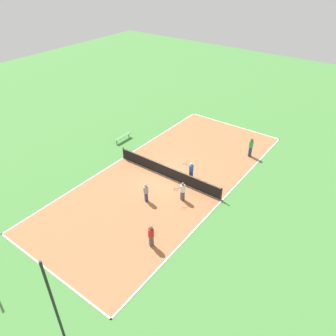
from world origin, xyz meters
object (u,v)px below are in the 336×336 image
object	(u,v)px
player_coach_red	(151,235)
tennis_ball_far_baseline	(221,127)
tennis_net	(168,172)
tennis_ball_midcourt	(197,168)
fence_post_back_left	(54,303)
tennis_ball_right_alley	(245,140)
player_near_white	(183,190)
bench	(123,137)
tennis_ball_left_sideline	(192,141)
player_far_green	(251,146)
player_near_blue	(191,169)
player_baseline_gray	(146,191)

from	to	relation	value
player_coach_red	tennis_ball_far_baseline	distance (m)	17.17
tennis_net	player_coach_red	distance (m)	7.28
tennis_ball_midcourt	fence_post_back_left	distance (m)	16.15
tennis_ball_midcourt	tennis_ball_right_alley	world-z (taller)	same
player_near_white	fence_post_back_left	size ratio (longest dim) A/B	0.28
bench	tennis_ball_left_sideline	size ratio (longest dim) A/B	28.97
tennis_ball_right_alley	tennis_ball_left_sideline	distance (m)	4.98
tennis_ball_midcourt	player_near_white	bearing A→B (deg)	107.92
player_far_green	tennis_ball_left_sideline	size ratio (longest dim) A/B	25.73
player_coach_red	tennis_ball_midcourt	xyz separation A→B (m)	(2.28, -8.85, -0.87)
player_near_blue	tennis_ball_far_baseline	world-z (taller)	player_near_blue
tennis_ball_right_alley	tennis_ball_far_baseline	distance (m)	3.31
player_near_blue	tennis_ball_far_baseline	size ratio (longest dim) A/B	20.49
bench	tennis_ball_midcourt	bearing A→B (deg)	90.97
bench	player_near_blue	world-z (taller)	player_near_blue
tennis_ball_midcourt	tennis_ball_left_sideline	world-z (taller)	same
player_far_green	tennis_ball_right_alley	bearing A→B (deg)	-89.31
player_coach_red	player_near_blue	xyz separation A→B (m)	(1.96, -7.43, -0.12)
player_coach_red	player_near_blue	world-z (taller)	player_coach_red
player_far_green	tennis_ball_far_baseline	size ratio (longest dim) A/B	25.73
tennis_ball_left_sideline	tennis_ball_midcourt	bearing A→B (deg)	127.81
tennis_net	tennis_ball_far_baseline	world-z (taller)	tennis_net
player_coach_red	bench	bearing A→B (deg)	-101.86
tennis_ball_right_alley	tennis_ball_far_baseline	size ratio (longest dim) A/B	1.00
player_near_blue	player_baseline_gray	xyz separation A→B (m)	(1.01, 4.32, 0.06)
tennis_net	player_baseline_gray	xyz separation A→B (m)	(-0.48, 3.28, 0.30)
player_near_blue	player_far_green	xyz separation A→B (m)	(-2.37, -5.78, 0.22)
bench	player_baseline_gray	xyz separation A→B (m)	(-7.50, 5.60, 0.47)
tennis_ball_right_alley	tennis_ball_far_baseline	xyz separation A→B (m)	(3.13, -1.08, 0.00)
player_near_white	tennis_ball_midcourt	bearing A→B (deg)	-141.25
player_far_green	tennis_ball_right_alley	xyz separation A→B (m)	(1.56, -2.32, -0.97)
tennis_ball_midcourt	tennis_ball_far_baseline	distance (m)	8.01
tennis_ball_right_alley	tennis_ball_far_baseline	world-z (taller)	same
tennis_net	player_coach_red	size ratio (longest dim) A/B	6.03
player_near_white	tennis_ball_left_sideline	distance (m)	8.74
player_baseline_gray	player_far_green	bearing A→B (deg)	-75.55
fence_post_back_left	player_far_green	bearing A→B (deg)	-90.31
player_near_blue	fence_post_back_left	xyz separation A→B (m)	(-2.26, 14.31, 1.87)
bench	player_near_blue	xyz separation A→B (m)	(-8.51, 1.28, 0.41)
bench	player_near_blue	size ratio (longest dim) A/B	1.41
player_coach_red	tennis_ball_far_baseline	world-z (taller)	player_coach_red
player_baseline_gray	tennis_ball_far_baseline	world-z (taller)	player_baseline_gray
tennis_net	player_baseline_gray	world-z (taller)	player_baseline_gray
player_near_blue	player_far_green	bearing A→B (deg)	-110.67
bench	tennis_ball_right_alley	world-z (taller)	bench
tennis_net	tennis_ball_left_sideline	world-z (taller)	tennis_net
player_baseline_gray	tennis_ball_right_alley	world-z (taller)	player_baseline_gray
bench	player_near_white	world-z (taller)	player_near_white
player_coach_red	tennis_ball_midcourt	world-z (taller)	player_coach_red
tennis_net	player_near_white	bearing A→B (deg)	146.67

